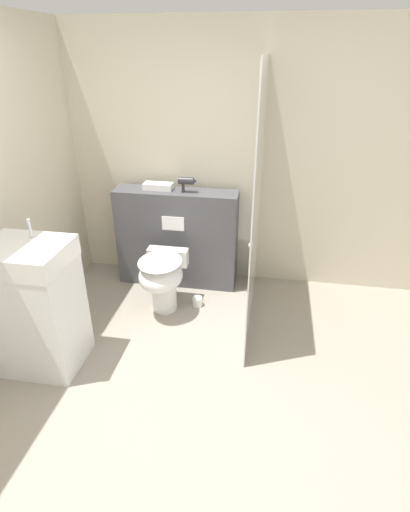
{
  "coord_description": "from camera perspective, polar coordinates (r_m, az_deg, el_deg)",
  "views": [
    {
      "loc": [
        0.61,
        -1.71,
        2.22
      ],
      "look_at": [
        0.09,
        1.27,
        0.65
      ],
      "focal_mm": 28.0,
      "sensor_mm": 36.0,
      "label": 1
    }
  ],
  "objects": [
    {
      "name": "ground_plane",
      "position": [
        2.87,
        -6.69,
        -23.64
      ],
      "size": [
        12.0,
        12.0,
        0.0
      ],
      "primitive_type": "plane",
      "color": "#9E9384"
    },
    {
      "name": "wall_back",
      "position": [
        4.02,
        0.89,
        13.44
      ],
      "size": [
        8.0,
        0.06,
        2.5
      ],
      "color": "beige",
      "rests_on": "ground_plane"
    },
    {
      "name": "partition_panel",
      "position": [
        4.11,
        -3.98,
        2.59
      ],
      "size": [
        1.22,
        0.3,
        1.0
      ],
      "color": "#4C4C51",
      "rests_on": "ground_plane"
    },
    {
      "name": "shower_glass",
      "position": [
        3.31,
        7.44,
        7.31
      ],
      "size": [
        0.04,
        1.43,
        2.19
      ],
      "color": "silver",
      "rests_on": "ground_plane"
    },
    {
      "name": "toilet",
      "position": [
        3.68,
        -6.13,
        -3.01
      ],
      "size": [
        0.4,
        0.56,
        0.57
      ],
      "color": "white",
      "rests_on": "ground_plane"
    },
    {
      "name": "sink_vanity",
      "position": [
        3.25,
        -23.01,
        -6.73
      ],
      "size": [
        0.6,
        0.49,
        1.17
      ],
      "color": "white",
      "rests_on": "ground_plane"
    },
    {
      "name": "hair_drier",
      "position": [
        3.84,
        -2.62,
        10.61
      ],
      "size": [
        0.17,
        0.07,
        0.15
      ],
      "color": "#2D2D33",
      "rests_on": "partition_panel"
    },
    {
      "name": "folded_towel",
      "position": [
        3.98,
        -6.71,
        9.88
      ],
      "size": [
        0.29,
        0.13,
        0.06
      ],
      "color": "white",
      "rests_on": "partition_panel"
    },
    {
      "name": "spare_toilet_roll",
      "position": [
        3.9,
        -1.1,
        -6.52
      ],
      "size": [
        0.1,
        0.1,
        0.09
      ],
      "color": "white",
      "rests_on": "ground_plane"
    }
  ]
}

